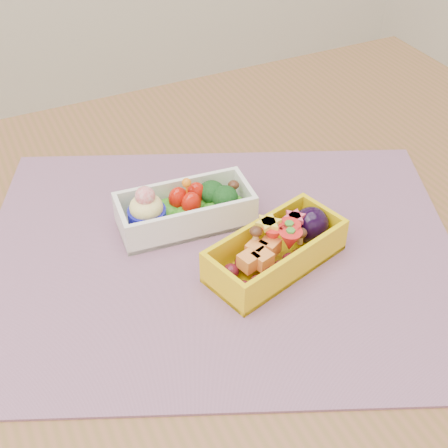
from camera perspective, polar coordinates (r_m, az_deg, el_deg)
name	(u,v)px	position (r m, az deg, el deg)	size (l,w,h in m)	color
table	(194,306)	(0.78, -2.80, -7.65)	(1.20, 0.80, 0.75)	brown
placemat	(220,254)	(0.70, -0.38, -2.84)	(0.54, 0.42, 0.00)	gray
bento_white	(185,209)	(0.72, -3.72, 1.41)	(0.17, 0.08, 0.07)	white
bento_yellow	(278,248)	(0.67, 5.10, -2.28)	(0.17, 0.11, 0.05)	yellow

